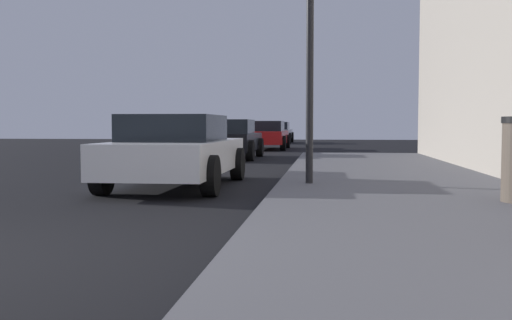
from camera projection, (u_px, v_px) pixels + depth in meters
The scene contains 6 objects.
sidewalk at pixel (494, 267), 4.27m from camera, with size 4.00×32.00×0.15m, color #5B5B60.
street_lamp at pixel (310, 8), 9.48m from camera, with size 0.36×0.36×4.09m.
car_white at pixel (177, 151), 10.44m from camera, with size 1.95×4.33×1.27m.
car_black at pixel (229, 139), 19.26m from camera, with size 1.94×4.06×1.27m.
car_red at pixel (266, 135), 26.56m from camera, with size 1.98×4.55×1.27m.
car_silver at pixel (275, 132), 35.88m from camera, with size 2.03×4.32×1.27m.
Camera 1 is at (2.79, -4.39, 1.10)m, focal length 41.57 mm.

